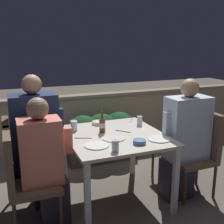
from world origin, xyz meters
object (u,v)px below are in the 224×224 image
person_navy_jumper (39,143)px  chair_right_near (199,146)px  beer_bottle (102,124)px  chair_left_near (21,174)px  person_coral_top (45,163)px  person_blue_shirt (184,140)px  chair_left_far (18,158)px  chair_right_far (183,137)px

person_navy_jumper → chair_right_near: size_ratio=1.46×
person_navy_jumper → beer_bottle: bearing=-8.0°
chair_left_near → chair_right_near: (1.88, -0.03, 0.00)m
person_coral_top → person_blue_shirt: 1.46m
person_coral_top → beer_bottle: bearing=22.4°
chair_left_far → person_coral_top: bearing=-59.4°
person_coral_top → person_blue_shirt: (1.46, -0.03, 0.04)m
chair_left_far → beer_bottle: 0.90m
person_blue_shirt → chair_left_far: bearing=167.2°
chair_left_near → person_coral_top: person_coral_top is taller
chair_left_far → chair_right_near: 1.92m
chair_right_near → chair_left_near: bearing=179.2°
person_navy_jumper → person_coral_top: bearing=-88.8°
chair_left_far → beer_bottle: (0.85, -0.09, 0.28)m
person_blue_shirt → chair_left_near: bearing=179.1°
person_coral_top → person_blue_shirt: bearing=-1.0°
chair_left_near → person_coral_top: 0.22m
person_navy_jumper → beer_bottle: size_ratio=5.93×
person_navy_jumper → person_blue_shirt: bearing=-14.5°
chair_left_near → beer_bottle: bearing=17.3°
chair_left_far → chair_right_far: size_ratio=1.00×
chair_left_near → person_coral_top: (0.21, -0.00, 0.07)m
person_coral_top → beer_bottle: person_coral_top is taller
chair_left_far → person_blue_shirt: 1.72m
chair_left_near → person_blue_shirt: (1.67, -0.03, 0.11)m
person_blue_shirt → chair_right_far: person_blue_shirt is taller
chair_right_far → beer_bottle: 1.09m
chair_left_near → chair_right_far: (1.90, 0.30, 0.00)m
chair_left_near → chair_right_near: same height
person_blue_shirt → person_navy_jumper: bearing=165.5°
chair_left_far → chair_right_near: (1.88, -0.38, 0.00)m
person_blue_shirt → beer_bottle: size_ratio=5.64×
person_navy_jumper → chair_right_far: 1.71m
beer_bottle → chair_right_near: bearing=-15.8°
beer_bottle → chair_left_near: bearing=-162.7°
chair_left_far → chair_right_far: 1.90m
chair_right_near → person_navy_jumper: bearing=167.2°
person_blue_shirt → beer_bottle: 0.89m
person_blue_shirt → chair_right_far: bearing=54.9°
chair_right_far → chair_right_near: bearing=-94.2°
beer_bottle → person_coral_top: bearing=-157.6°
chair_left_near → person_navy_jumper: person_navy_jumper is taller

